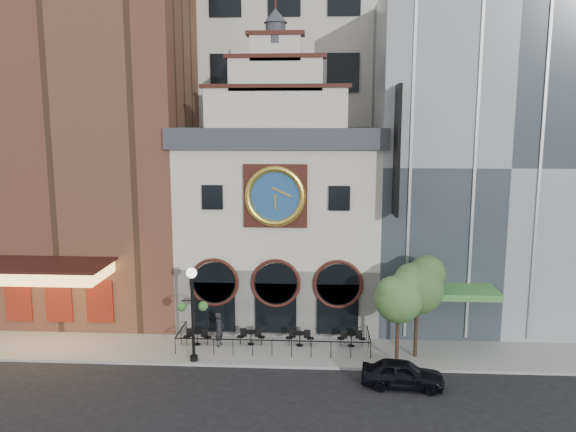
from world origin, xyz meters
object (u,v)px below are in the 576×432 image
(lamppost, at_px, (192,304))
(tree_left, at_px, (399,295))
(tree_right, at_px, (419,284))
(bistro_1, at_px, (251,337))
(pedestrian, at_px, (220,329))
(car_right, at_px, (403,374))
(bistro_2, at_px, (300,338))
(bistro_3, at_px, (351,338))
(bistro_0, at_px, (197,337))

(lamppost, relative_size, tree_left, 1.02)
(tree_right, bearing_deg, lamppost, -173.80)
(bistro_1, bearing_deg, lamppost, -139.31)
(lamppost, bearing_deg, pedestrian, 57.37)
(car_right, distance_m, tree_right, 5.04)
(bistro_2, xyz_separation_m, lamppost, (-5.54, -2.35, 2.68))
(pedestrian, xyz_separation_m, lamppost, (-1.01, -2.10, 2.18))
(tree_right, bearing_deg, bistro_3, 161.46)
(tree_left, xyz_separation_m, tree_right, (1.11, 0.82, 0.40))
(bistro_3, relative_size, car_right, 0.40)
(bistro_3, distance_m, tree_right, 5.09)
(car_right, height_order, tree_right, tree_right)
(bistro_1, bearing_deg, bistro_2, -0.32)
(bistro_0, xyz_separation_m, bistro_1, (3.05, 0.21, 0.00))
(car_right, height_order, lamppost, lamppost)
(bistro_0, height_order, lamppost, lamppost)
(bistro_2, height_order, tree_right, tree_right)
(tree_left, bearing_deg, lamppost, -177.50)
(bistro_0, distance_m, tree_left, 11.64)
(bistro_2, distance_m, car_right, 6.80)
(tree_left, distance_m, tree_right, 1.44)
(bistro_1, height_order, tree_right, tree_right)
(bistro_1, height_order, bistro_3, same)
(car_right, bearing_deg, bistro_3, 32.42)
(lamppost, xyz_separation_m, tree_left, (10.77, 0.47, 0.51))
(bistro_0, bearing_deg, bistro_1, 3.90)
(bistro_0, relative_size, bistro_2, 1.00)
(car_right, xyz_separation_m, pedestrian, (-9.67, 4.20, 0.44))
(tree_right, bearing_deg, bistro_0, 175.92)
(bistro_3, height_order, tree_left, tree_left)
(tree_right, bearing_deg, bistro_2, 170.50)
(bistro_0, distance_m, tree_right, 12.72)
(bistro_1, xyz_separation_m, tree_left, (8.02, -1.90, 3.19))
(bistro_0, relative_size, tree_right, 0.29)
(lamppost, distance_m, tree_right, 11.98)
(bistro_2, bearing_deg, lamppost, -156.99)
(car_right, relative_size, tree_right, 0.72)
(bistro_1, distance_m, pedestrian, 1.83)
(bistro_0, bearing_deg, pedestrian, -2.66)
(car_right, relative_size, tree_left, 0.79)
(pedestrian, relative_size, lamppost, 0.38)
(bistro_0, height_order, bistro_1, same)
(pedestrian, relative_size, tree_right, 0.35)
(bistro_0, distance_m, lamppost, 3.45)
(car_right, xyz_separation_m, tree_left, (0.09, 2.57, 3.13))
(car_right, height_order, tree_left, tree_left)
(bistro_3, height_order, lamppost, lamppost)
(bistro_2, height_order, tree_left, tree_left)
(bistro_1, height_order, lamppost, lamppost)
(pedestrian, height_order, lamppost, lamppost)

